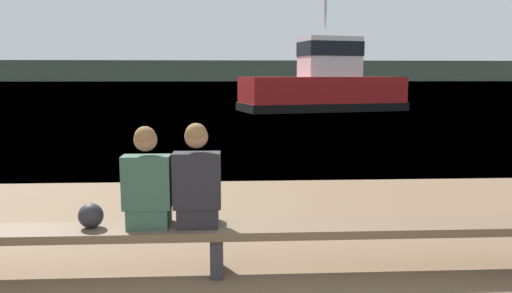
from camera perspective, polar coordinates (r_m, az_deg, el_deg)
name	(u,v)px	position (r m, az deg, el deg)	size (l,w,h in m)	color
water_surface	(229,83)	(128.97, -3.16, 7.29)	(240.00, 240.00, 0.00)	#5684A3
far_shoreline	(229,71)	(175.75, -3.16, 8.64)	(600.00, 12.00, 6.85)	#424738
bench_main	(217,234)	(4.94, -4.52, -9.99)	(7.02, 0.46, 0.47)	brown
person_left	(147,184)	(4.87, -12.32, -4.23)	(0.45, 0.40, 0.98)	#2D4C3D
person_right	(197,182)	(4.81, -6.74, -4.06)	(0.45, 0.41, 1.01)	black
shopping_bag	(91,216)	(5.08, -18.35, -7.51)	(0.24, 0.22, 0.24)	#232328
tugboat_red	(323,87)	(27.77, 7.70, 6.70)	(9.42, 5.43, 6.98)	#A81919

